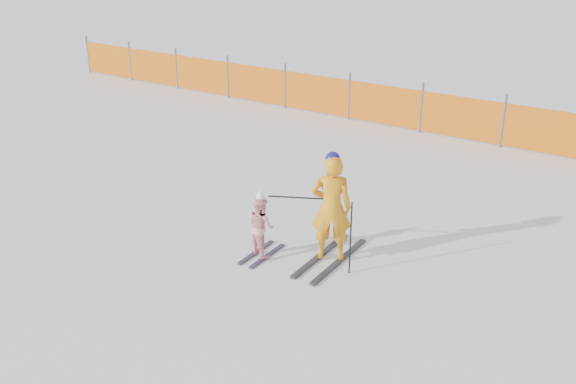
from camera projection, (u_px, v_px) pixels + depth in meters
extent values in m
plane|color=white|center=(271.00, 261.00, 10.05)|extent=(120.00, 120.00, 0.00)
cube|color=black|center=(320.00, 255.00, 10.18)|extent=(0.09, 1.66, 0.04)
cube|color=black|center=(339.00, 261.00, 10.01)|extent=(0.09, 1.66, 0.04)
imported|color=orange|center=(331.00, 208.00, 9.74)|extent=(0.74, 0.65, 1.72)
sphere|color=navy|center=(333.00, 159.00, 9.43)|extent=(0.23, 0.23, 0.23)
cube|color=black|center=(256.00, 252.00, 10.28)|extent=(0.09, 0.91, 0.03)
cube|color=black|center=(267.00, 256.00, 10.17)|extent=(0.09, 0.91, 0.03)
imported|color=#FFA6B0|center=(261.00, 226.00, 10.02)|extent=(0.58, 0.53, 0.98)
cone|color=white|center=(260.00, 195.00, 9.81)|extent=(0.19, 0.19, 0.24)
cylinder|color=black|center=(351.00, 238.00, 9.49)|extent=(0.02, 0.02, 1.17)
cylinder|color=black|center=(296.00, 197.00, 9.75)|extent=(0.77, 0.39, 0.02)
cylinder|color=#595960|center=(88.00, 54.00, 21.73)|extent=(0.06, 0.06, 1.25)
cylinder|color=#595960|center=(130.00, 61.00, 20.73)|extent=(0.06, 0.06, 1.25)
cylinder|color=#595960|center=(177.00, 68.00, 19.73)|extent=(0.06, 0.06, 1.25)
cylinder|color=#595960|center=(228.00, 77.00, 18.73)|extent=(0.06, 0.06, 1.25)
cylinder|color=#595960|center=(285.00, 86.00, 17.73)|extent=(0.06, 0.06, 1.25)
cylinder|color=#595960|center=(349.00, 96.00, 16.73)|extent=(0.06, 0.06, 1.25)
cylinder|color=#595960|center=(421.00, 108.00, 15.73)|extent=(0.06, 0.06, 1.25)
cylinder|color=#595960|center=(503.00, 121.00, 14.73)|extent=(0.06, 0.06, 1.25)
cube|color=#DB630B|center=(290.00, 89.00, 17.67)|extent=(16.34, 0.03, 1.00)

